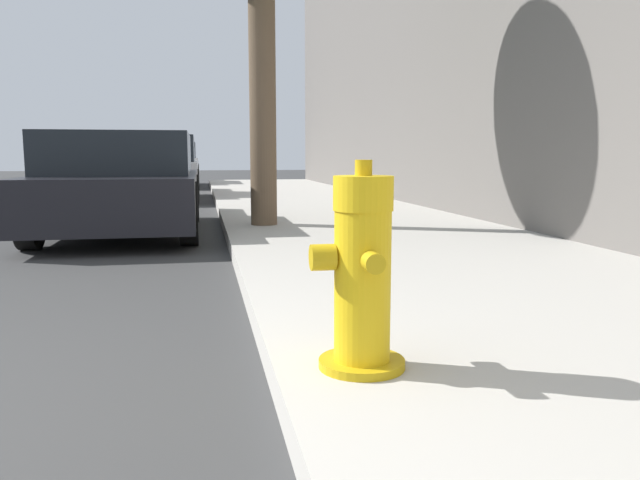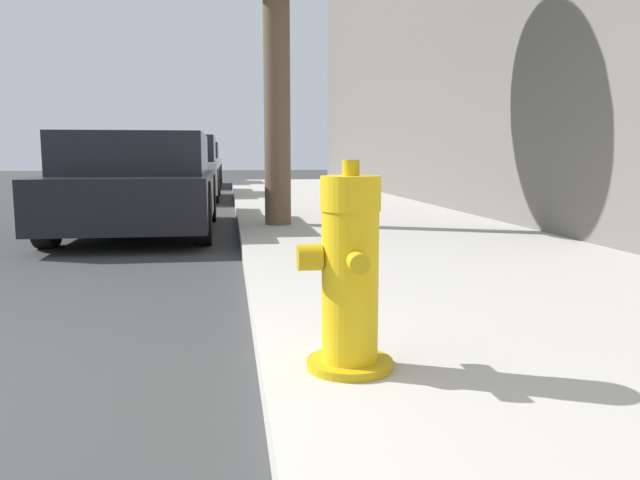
# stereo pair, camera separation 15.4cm
# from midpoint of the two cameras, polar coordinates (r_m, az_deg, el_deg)

# --- Properties ---
(fire_hydrant) EXTENTS (0.39, 0.39, 0.84)m
(fire_hydrant) POSITION_cam_midpoint_polar(r_m,az_deg,el_deg) (2.50, 2.07, -3.31)
(fire_hydrant) COLOR #C39C11
(fire_hydrant) RESTS_ON sidewalk_slab
(parked_car_near) EXTENTS (1.87, 4.01, 1.28)m
(parked_car_near) POSITION_cam_midpoint_polar(r_m,az_deg,el_deg) (8.35, -18.08, 4.83)
(parked_car_near) COLOR black
(parked_car_near) RESTS_ON ground_plane
(parked_car_mid) EXTENTS (1.77, 3.85, 1.43)m
(parked_car_mid) POSITION_cam_midpoint_polar(r_m,az_deg,el_deg) (14.51, -14.86, 6.29)
(parked_car_mid) COLOR #B7B7BC
(parked_car_mid) RESTS_ON ground_plane
(parked_car_far) EXTENTS (1.77, 4.57, 1.39)m
(parked_car_far) POSITION_cam_midpoint_polar(r_m,az_deg,el_deg) (20.64, -13.72, 6.68)
(parked_car_far) COLOR silver
(parked_car_far) RESTS_ON ground_plane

